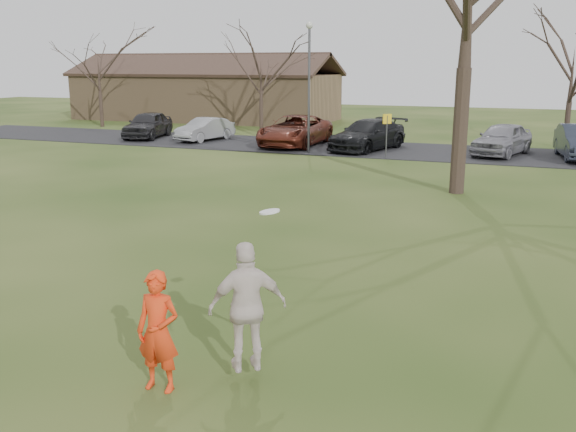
# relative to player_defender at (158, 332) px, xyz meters

# --- Properties ---
(ground) EXTENTS (120.00, 120.00, 0.00)m
(ground) POSITION_rel_player_defender_xyz_m (0.25, 0.22, -0.84)
(ground) COLOR #1E380F
(ground) RESTS_ON ground
(parking_strip) EXTENTS (62.00, 6.50, 0.04)m
(parking_strip) POSITION_rel_player_defender_xyz_m (0.25, 25.22, -0.82)
(parking_strip) COLOR black
(parking_strip) RESTS_ON ground
(player_defender) EXTENTS (0.64, 0.44, 1.68)m
(player_defender) POSITION_rel_player_defender_xyz_m (0.00, 0.00, 0.00)
(player_defender) COLOR red
(player_defender) RESTS_ON ground
(car_0) EXTENTS (2.73, 4.83, 1.55)m
(car_0) POSITION_rel_player_defender_xyz_m (-16.72, 25.27, -0.03)
(car_0) COLOR #262528
(car_0) RESTS_ON parking_strip
(car_1) EXTENTS (2.18, 4.11, 1.29)m
(car_1) POSITION_rel_player_defender_xyz_m (-12.90, 25.25, -0.16)
(car_1) COLOR gray
(car_1) RESTS_ON parking_strip
(car_2) EXTENTS (2.76, 5.83, 1.61)m
(car_2) POSITION_rel_player_defender_xyz_m (-7.31, 25.00, 0.00)
(car_2) COLOR #5B2215
(car_2) RESTS_ON parking_strip
(car_3) EXTENTS (3.58, 5.64, 1.52)m
(car_3) POSITION_rel_player_defender_xyz_m (-3.26, 24.75, -0.04)
(car_3) COLOR black
(car_3) RESTS_ON parking_strip
(car_4) EXTENTS (3.03, 4.87, 1.55)m
(car_4) POSITION_rel_player_defender_xyz_m (3.24, 25.19, -0.03)
(car_4) COLOR gray
(car_4) RESTS_ON parking_strip
(catching_play) EXTENTS (1.14, 0.98, 2.29)m
(catching_play) POSITION_rel_player_defender_xyz_m (1.05, 0.59, 0.28)
(catching_play) COLOR silver
(catching_play) RESTS_ON ground
(building) EXTENTS (20.60, 8.50, 5.14)m
(building) POSITION_rel_player_defender_xyz_m (-19.75, 38.22, 1.09)
(building) COLOR #8C6D4C
(building) RESTS_ON ground
(lamp_post) EXTENTS (0.34, 0.34, 6.27)m
(lamp_post) POSITION_rel_player_defender_xyz_m (-5.75, 22.72, 3.13)
(lamp_post) COLOR #47474C
(lamp_post) RESTS_ON ground
(sign_yellow) EXTENTS (0.35, 0.35, 2.08)m
(sign_yellow) POSITION_rel_player_defender_xyz_m (-1.75, 22.22, 0.61)
(sign_yellow) COLOR #47474C
(sign_yellow) RESTS_ON ground
(small_tree_row) EXTENTS (55.00, 5.90, 8.50)m
(small_tree_row) POSITION_rel_player_defender_xyz_m (4.63, 30.28, 3.05)
(small_tree_row) COLOR #352821
(small_tree_row) RESTS_ON ground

